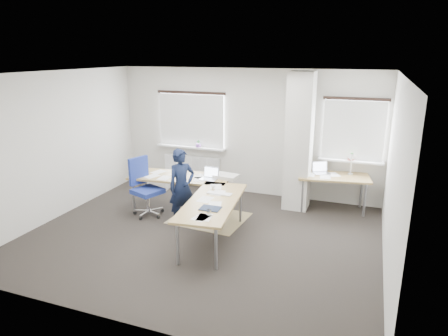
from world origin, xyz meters
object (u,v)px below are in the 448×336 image
(desk_side, at_px, (334,178))
(person, at_px, (182,187))
(desk_main, at_px, (198,189))
(task_chair, at_px, (147,199))

(desk_side, height_order, person, person)
(desk_main, xyz_separation_m, person, (-0.29, -0.06, 0.03))
(desk_main, distance_m, desk_side, 2.80)
(desk_main, bearing_deg, task_chair, 170.22)
(desk_main, distance_m, person, 0.30)
(desk_side, distance_m, task_chair, 3.78)
(desk_main, distance_m, task_chair, 1.20)
(desk_side, bearing_deg, person, -156.37)
(desk_main, bearing_deg, person, -174.78)
(desk_main, relative_size, task_chair, 2.33)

